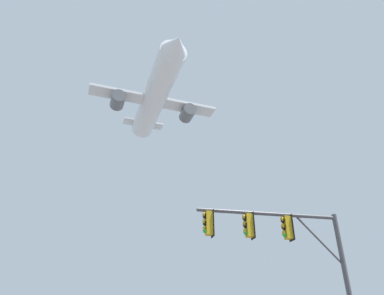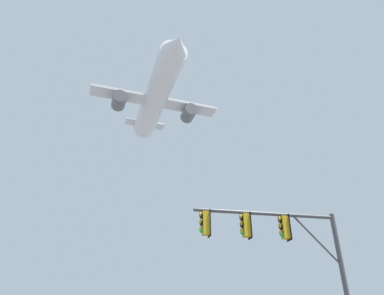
{
  "view_description": "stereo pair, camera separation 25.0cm",
  "coord_description": "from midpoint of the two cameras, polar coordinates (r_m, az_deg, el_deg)",
  "views": [
    {
      "loc": [
        -0.63,
        -6.18,
        1.64
      ],
      "look_at": [
        0.8,
        20.41,
        15.56
      ],
      "focal_mm": 32.21,
      "sensor_mm": 36.0,
      "label": 1
    },
    {
      "loc": [
        -0.38,
        -6.19,
        1.64
      ],
      "look_at": [
        0.8,
        20.41,
        15.56
      ],
      "focal_mm": 32.21,
      "sensor_mm": 36.0,
      "label": 2
    }
  ],
  "objects": [
    {
      "name": "signal_pole_near",
      "position": [
        14.52,
        15.21,
        -15.07
      ],
      "size": [
        6.0,
        1.12,
        5.88
      ],
      "color": "#4C4C51",
      "rests_on": "ground"
    },
    {
      "name": "airplane",
      "position": [
        56.38,
        -5.8,
        8.37
      ],
      "size": [
        20.44,
        26.47,
        7.28
      ],
      "color": "white"
    }
  ]
}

